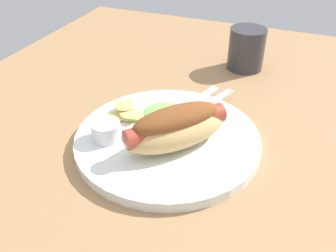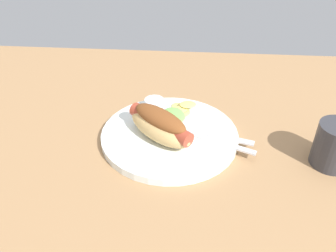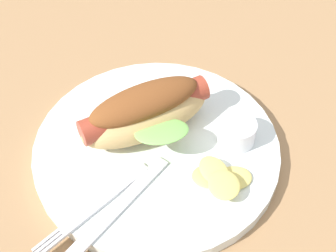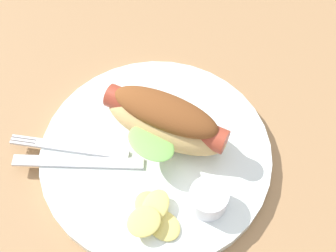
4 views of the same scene
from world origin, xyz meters
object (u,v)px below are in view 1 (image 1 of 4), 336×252
at_px(fork, 204,106).
at_px(sauce_ramekin, 106,131).
at_px(hot_dog, 176,127).
at_px(chips_pile, 125,113).
at_px(plate, 167,139).
at_px(drinking_cup, 246,49).
at_px(knife, 191,105).

bearing_deg(fork, sauce_ramekin, 164.97).
height_order(hot_dog, chips_pile, hot_dog).
height_order(plate, chips_pile, chips_pile).
height_order(hot_dog, fork, hot_dog).
height_order(chips_pile, drinking_cup, drinking_cup).
xyz_separation_m(plate, drinking_cup, (0.31, -0.05, 0.04)).
height_order(knife, drinking_cup, drinking_cup).
distance_m(plate, drinking_cup, 0.32).
bearing_deg(knife, sauce_ramekin, 162.85).
bearing_deg(sauce_ramekin, hot_dog, -77.00).
bearing_deg(drinking_cup, fork, 172.97).
distance_m(plate, hot_dog, 0.05).
height_order(plate, hot_dog, hot_dog).
bearing_deg(knife, chips_pile, 144.92).
distance_m(sauce_ramekin, knife, 0.16).
height_order(hot_dog, drinking_cup, drinking_cup).
bearing_deg(drinking_cup, plate, 170.19).
distance_m(hot_dog, sauce_ramekin, 0.11).
relative_size(hot_dog, knife, 1.01).
height_order(plate, fork, fork).
height_order(knife, chips_pile, chips_pile).
distance_m(plate, sauce_ramekin, 0.09).
height_order(hot_dog, knife, hot_dog).
distance_m(fork, drinking_cup, 0.21).
distance_m(sauce_ramekin, fork, 0.18).
relative_size(chips_pile, drinking_cup, 0.86).
distance_m(hot_dog, chips_pile, 0.11).
height_order(fork, chips_pile, chips_pile).
bearing_deg(hot_dog, plate, 90.06).
relative_size(plate, drinking_cup, 3.27).
height_order(fork, drinking_cup, drinking_cup).
bearing_deg(hot_dog, chips_pile, 109.72).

